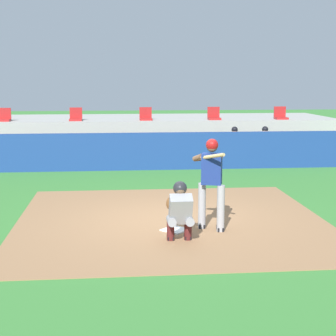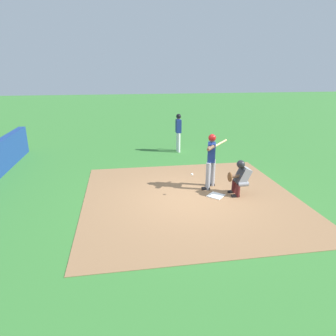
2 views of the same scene
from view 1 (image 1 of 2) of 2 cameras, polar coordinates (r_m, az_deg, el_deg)
ground_plane at (r=11.38m, az=0.34°, el=-5.55°), size 80.00×80.00×0.00m
dirt_infield at (r=11.37m, az=0.34°, el=-5.52°), size 6.40×6.40×0.01m
home_plate at (r=10.60m, az=0.79°, el=-6.53°), size 0.62×0.62×0.02m
batter_at_plate at (r=10.46m, az=4.57°, el=-1.09°), size 0.60×0.86×1.80m
catcher_crouched at (r=9.76m, az=1.22°, el=-4.39°), size 0.48×1.84×1.13m
dugout_wall at (r=17.62m, az=-1.82°, el=1.78°), size 13.00×0.30×1.20m
dugout_bench at (r=18.67m, az=-2.01°, el=1.04°), size 11.80×0.44×0.45m
dugout_player_0 at (r=18.87m, az=7.10°, el=2.44°), size 0.49×0.70×1.30m
dugout_player_1 at (r=19.14m, az=10.26°, el=2.46°), size 0.49×0.70×1.30m
stands_platform at (r=21.98m, az=-2.57°, el=3.55°), size 15.00×4.40×1.40m
stadium_seat_0 at (r=20.76m, az=-16.90°, el=5.12°), size 0.46×0.46×0.48m
stadium_seat_1 at (r=20.41m, az=-9.70°, el=5.33°), size 0.46×0.46×0.48m
stadium_seat_2 at (r=20.39m, az=-2.36°, el=5.45°), size 0.46×0.46×0.48m
stadium_seat_3 at (r=20.70m, az=4.87°, el=5.48°), size 0.46×0.46×0.48m
stadium_seat_4 at (r=21.32m, az=11.79°, el=5.43°), size 0.46×0.46×0.48m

